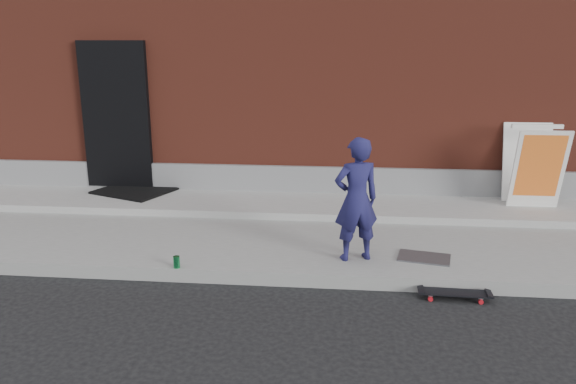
# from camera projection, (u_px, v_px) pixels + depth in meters

# --- Properties ---
(ground) EXTENTS (80.00, 80.00, 0.00)m
(ground) POSITION_uv_depth(u_px,v_px,m) (253.00, 286.00, 5.97)
(ground) COLOR black
(ground) RESTS_ON ground
(sidewalk) EXTENTS (20.00, 3.00, 0.15)m
(sidewalk) POSITION_uv_depth(u_px,v_px,m) (271.00, 233.00, 7.39)
(sidewalk) COLOR gray
(sidewalk) RESTS_ON ground
(apron) EXTENTS (20.00, 1.20, 0.10)m
(apron) POSITION_uv_depth(u_px,v_px,m) (279.00, 204.00, 8.22)
(apron) COLOR gray
(apron) RESTS_ON sidewalk
(building) EXTENTS (20.00, 8.10, 5.00)m
(building) POSITION_uv_depth(u_px,v_px,m) (303.00, 41.00, 12.04)
(building) COLOR maroon
(building) RESTS_ON ground
(child) EXTENTS (0.59, 0.48, 1.38)m
(child) POSITION_uv_depth(u_px,v_px,m) (356.00, 200.00, 6.13)
(child) COLOR #1B1948
(child) RESTS_ON sidewalk
(skateboard) EXTENTS (0.71, 0.21, 0.08)m
(skateboard) POSITION_uv_depth(u_px,v_px,m) (455.00, 293.00, 5.64)
(skateboard) COLOR #B0121A
(skateboard) RESTS_ON ground
(pizza_sign) EXTENTS (0.69, 0.82, 1.15)m
(pizza_sign) POSITION_uv_depth(u_px,v_px,m) (533.00, 165.00, 7.89)
(pizza_sign) COLOR white
(pizza_sign) RESTS_ON apron
(soda_can) EXTENTS (0.08, 0.08, 0.13)m
(soda_can) POSITION_uv_depth(u_px,v_px,m) (177.00, 262.00, 6.04)
(soda_can) COLOR #1C8E47
(soda_can) RESTS_ON sidewalk
(doormat) EXTENTS (1.32, 1.21, 0.03)m
(doormat) POSITION_uv_depth(u_px,v_px,m) (134.00, 191.00, 8.71)
(doormat) COLOR black
(doormat) RESTS_ON apron
(utility_plate) EXTENTS (0.63, 0.48, 0.02)m
(utility_plate) POSITION_uv_depth(u_px,v_px,m) (424.00, 258.00, 6.32)
(utility_plate) COLOR #55555A
(utility_plate) RESTS_ON sidewalk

